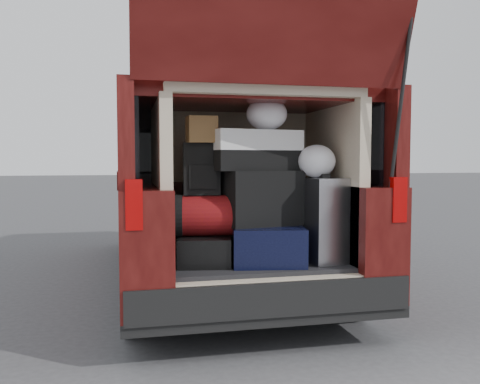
% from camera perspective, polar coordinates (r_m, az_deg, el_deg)
% --- Properties ---
extents(ground, '(80.00, 80.00, 0.00)m').
position_cam_1_polar(ground, '(3.73, 2.24, -16.53)').
color(ground, '#3A3A3C').
rests_on(ground, ground).
extents(minivan, '(1.90, 5.35, 2.77)m').
position_cam_1_polar(minivan, '(5.32, -2.89, -0.38)').
color(minivan, black).
rests_on(minivan, ground).
extents(load_floor, '(1.24, 1.05, 0.55)m').
position_cam_1_polar(load_floor, '(3.90, 1.19, -11.37)').
color(load_floor, black).
rests_on(load_floor, ground).
extents(black_hardshell, '(0.44, 0.55, 0.20)m').
position_cam_1_polar(black_hardshell, '(3.64, -4.03, -6.40)').
color(black_hardshell, black).
rests_on(black_hardshell, load_floor).
extents(navy_hardshell, '(0.59, 0.68, 0.27)m').
position_cam_1_polar(navy_hardshell, '(3.69, 2.96, -5.75)').
color(navy_hardshell, black).
rests_on(navy_hardshell, load_floor).
extents(silver_roller, '(0.32, 0.44, 0.60)m').
position_cam_1_polar(silver_roller, '(3.72, 8.91, -3.07)').
color(silver_roller, silver).
rests_on(silver_roller, load_floor).
extents(red_duffel, '(0.48, 0.34, 0.29)m').
position_cam_1_polar(red_duffel, '(3.59, -4.01, -2.63)').
color(red_duffel, maroon).
rests_on(red_duffel, black_hardshell).
extents(black_soft_case, '(0.60, 0.43, 0.39)m').
position_cam_1_polar(black_soft_case, '(3.66, 2.39, -0.64)').
color(black_soft_case, black).
rests_on(black_soft_case, navy_hardshell).
extents(backpack, '(0.27, 0.18, 0.37)m').
position_cam_1_polar(backpack, '(3.60, -4.35, 2.60)').
color(backpack, black).
rests_on(backpack, red_duffel).
extents(twotone_duffel, '(0.69, 0.45, 0.29)m').
position_cam_1_polar(twotone_duffel, '(3.67, 1.55, 4.68)').
color(twotone_duffel, white).
rests_on(twotone_duffel, black_soft_case).
extents(grocery_sack_lower, '(0.21, 0.17, 0.18)m').
position_cam_1_polar(grocery_sack_lower, '(3.56, -4.34, 7.00)').
color(grocery_sack_lower, olive).
rests_on(grocery_sack_lower, backpack).
extents(plastic_bag_center, '(0.33, 0.31, 0.24)m').
position_cam_1_polar(plastic_bag_center, '(3.69, 3.02, 8.74)').
color(plastic_bag_center, white).
rests_on(plastic_bag_center, twotone_duffel).
extents(plastic_bag_right, '(0.32, 0.31, 0.24)m').
position_cam_1_polar(plastic_bag_right, '(3.69, 8.60, 3.44)').
color(plastic_bag_right, white).
rests_on(plastic_bag_right, silver_roller).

